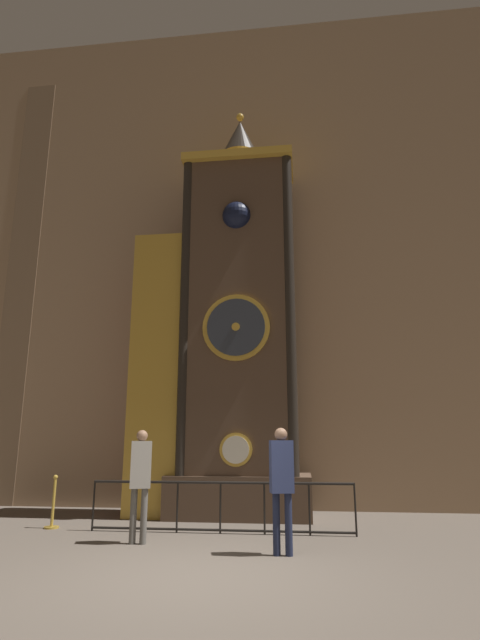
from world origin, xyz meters
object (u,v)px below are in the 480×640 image
Objects in this scene: visitor_far at (282,477)px; stanchion_post at (53,511)px; clock_tower at (223,331)px; visitor_near at (140,474)px.

stanchion_post is (-4.52, 1.83, -0.78)m from visitor_far.
clock_tower is at bearing 31.05° from stanchion_post.
visitor_near is 2.46m from visitor_far.
visitor_far is (2.39, -0.57, 0.01)m from visitor_near.
visitor_far reaches higher than stanchion_post.
visitor_far is at bearing -32.38° from visitor_near.
stanchion_post is at bearing -148.95° from clock_tower.
stanchion_post is at bearing 143.95° from visitor_far.
clock_tower is 4.48m from visitor_near.
visitor_near is 1.84× the size of stanchion_post.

